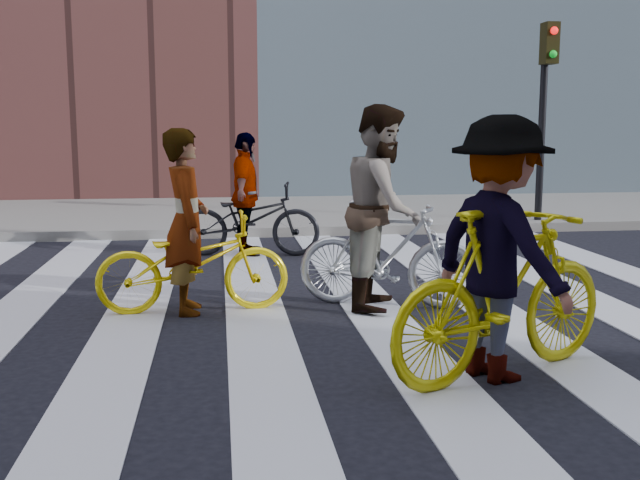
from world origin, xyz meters
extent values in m
plane|color=black|center=(0.00, 0.00, 0.00)|extent=(100.00, 100.00, 0.00)
cube|color=slate|center=(0.00, 7.50, 0.07)|extent=(100.00, 5.00, 0.15)
cube|color=silver|center=(-1.65, 0.00, 0.01)|extent=(0.55, 10.00, 0.01)
cube|color=silver|center=(-0.55, 0.00, 0.01)|extent=(0.55, 10.00, 0.01)
cube|color=silver|center=(0.55, 0.00, 0.01)|extent=(0.55, 10.00, 0.01)
cube|color=silver|center=(1.65, 0.00, 0.01)|extent=(0.55, 10.00, 0.01)
cube|color=silver|center=(2.75, 0.00, 0.01)|extent=(0.55, 10.00, 0.01)
cylinder|color=black|center=(4.40, 5.40, 1.60)|extent=(0.12, 0.12, 3.20)
cube|color=black|center=(4.40, 5.25, 3.00)|extent=(0.22, 0.28, 0.65)
sphere|color=red|center=(4.40, 5.10, 3.18)|extent=(0.12, 0.12, 0.12)
sphere|color=#0CCC26|center=(4.40, 5.10, 2.82)|extent=(0.12, 0.12, 0.12)
imported|color=yellow|center=(-1.12, 0.48, 0.46)|extent=(1.79, 0.71, 0.92)
imported|color=silver|center=(0.71, 0.44, 0.51)|extent=(1.77, 1.04, 1.02)
imported|color=#C3BA0A|center=(1.05, -1.63, 0.59)|extent=(2.01, 1.31, 1.17)
imported|color=black|center=(-0.47, 3.44, 0.49)|extent=(1.92, 0.90, 0.97)
imported|color=slate|center=(-1.17, 0.48, 0.85)|extent=(0.44, 0.64, 1.69)
imported|color=slate|center=(0.66, 0.44, 0.95)|extent=(1.00, 1.12, 1.91)
imported|color=slate|center=(1.00, -1.63, 0.89)|extent=(1.08, 1.33, 1.79)
imported|color=slate|center=(-0.52, 3.44, 0.81)|extent=(0.53, 1.00, 1.62)
camera|label=1|loc=(-0.86, -6.39, 1.72)|focal=42.00mm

